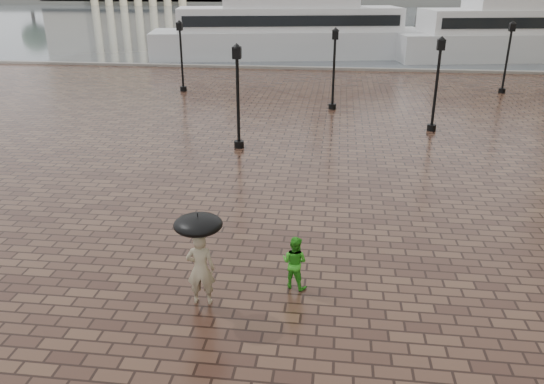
% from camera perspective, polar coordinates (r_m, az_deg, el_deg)
% --- Properties ---
extents(ground, '(300.00, 300.00, 0.00)m').
position_cam_1_polar(ground, '(14.42, 13.06, -8.05)').
color(ground, '#362018').
rests_on(ground, ground).
extents(harbour_water, '(240.00, 240.00, 0.00)m').
position_cam_1_polar(harbour_water, '(104.68, 8.50, 18.05)').
color(harbour_water, '#464F55').
rests_on(harbour_water, ground).
extents(quay_edge, '(80.00, 0.60, 0.30)m').
position_cam_1_polar(quay_edge, '(45.02, 9.46, 12.79)').
color(quay_edge, slate).
rests_on(quay_edge, ground).
extents(street_lamps, '(21.44, 14.44, 4.40)m').
position_cam_1_polar(street_lamps, '(30.40, 7.43, 12.93)').
color(street_lamps, black).
rests_on(street_lamps, ground).
extents(adult_pedestrian, '(0.69, 0.49, 1.80)m').
position_cam_1_polar(adult_pedestrian, '(12.38, -7.68, -8.21)').
color(adult_pedestrian, tan).
rests_on(adult_pedestrian, ground).
extents(child_pedestrian, '(0.80, 0.72, 1.36)m').
position_cam_1_polar(child_pedestrian, '(13.00, 2.45, -7.55)').
color(child_pedestrian, green).
rests_on(child_pedestrian, ground).
extents(ferry_near, '(26.21, 10.97, 8.37)m').
position_cam_1_polar(ferry_near, '(51.91, 1.88, 17.08)').
color(ferry_near, silver).
rests_on(ferry_near, ground).
extents(ferry_far, '(25.76, 10.76, 8.22)m').
position_cam_1_polar(ferry_far, '(55.86, 26.17, 15.26)').
color(ferry_far, silver).
rests_on(ferry_far, ground).
extents(umbrella, '(1.10, 1.10, 1.17)m').
position_cam_1_polar(umbrella, '(11.85, -7.95, -3.48)').
color(umbrella, black).
rests_on(umbrella, ground).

